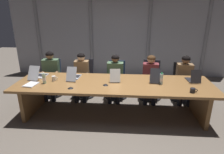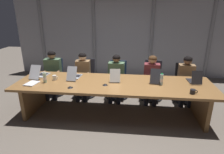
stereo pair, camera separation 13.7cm
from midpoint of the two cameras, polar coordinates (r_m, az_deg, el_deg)
ground_plane at (r=4.39m, az=1.35°, el=-10.87°), size 14.52×14.52×0.00m
conference_table at (r=4.11m, az=1.42°, el=-3.56°), size 4.14×1.18×0.75m
curtain_backdrop at (r=6.54m, az=3.63°, el=14.03°), size 7.26×0.17×3.17m
laptop_left_end at (r=4.69m, az=-19.82°, el=0.81°), size 0.31×0.54×0.30m
laptop_left_mid at (r=4.38m, az=-10.15°, el=0.41°), size 0.24×0.50×0.31m
laptop_center at (r=4.21m, az=1.84°, el=-0.16°), size 0.26×0.44×0.28m
laptop_right_mid at (r=4.25m, az=13.65°, el=-0.44°), size 0.27×0.48×0.31m
laptop_right_end at (r=4.44m, az=24.02°, el=-0.81°), size 0.24×0.38×0.29m
office_chair_left_end at (r=5.48m, az=-16.19°, el=-1.13°), size 0.60×0.60×0.95m
office_chair_left_mid at (r=5.21m, az=-7.17°, el=-1.48°), size 0.60×0.61×0.97m
office_chair_center at (r=5.09m, az=2.38°, el=-1.98°), size 0.60×0.60×0.94m
office_chair_right_mid at (r=5.11m, az=12.42°, el=-2.23°), size 0.60×0.61×0.97m
office_chair_right_end at (r=5.27m, az=21.23°, el=-2.66°), size 0.60×0.60×0.92m
person_left_end at (r=5.22m, az=-16.57°, el=1.70°), size 0.45×0.57×1.20m
person_left_mid at (r=4.97m, az=-7.93°, el=1.19°), size 0.39×0.56×1.18m
person_center at (r=4.84m, az=1.98°, el=0.74°), size 0.43×0.56×1.15m
person_right_mid at (r=4.86m, az=12.46°, el=0.38°), size 0.42×0.56×1.15m
person_right_end at (r=5.02m, az=21.95°, el=0.04°), size 0.41×0.56×1.16m
water_bottle_primary at (r=4.06m, az=15.43°, el=-0.77°), size 0.06×0.06×0.25m
water_bottle_secondary at (r=4.26m, az=-18.47°, el=-0.21°), size 0.07×0.07×0.23m
coffee_mug_near at (r=4.37m, az=-15.79°, el=-0.19°), size 0.13×0.08×0.11m
coffee_mug_far at (r=3.86m, az=23.81°, el=-3.98°), size 0.14×0.10×0.09m
conference_mic_left_side at (r=3.88m, az=-11.34°, el=-2.93°), size 0.11×0.11×0.03m
conference_mic_middle at (r=3.93m, az=-1.08°, el=-2.20°), size 0.11×0.11×0.03m
spiral_notepad at (r=4.31m, az=-21.89°, el=-1.81°), size 0.27×0.34×0.03m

